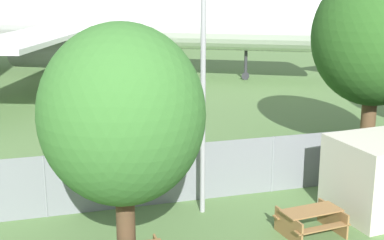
{
  "coord_description": "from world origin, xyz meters",
  "views": [
    {
      "loc": [
        -5.05,
        -6.15,
        7.03
      ],
      "look_at": [
        0.5,
        12.95,
        2.0
      ],
      "focal_mm": 50.0,
      "sensor_mm": 36.0,
      "label": 1
    }
  ],
  "objects_px": {
    "tree_near_hangar": "(122,115)",
    "airplane": "(106,19)",
    "picnic_bench_near_cabin": "(311,219)",
    "tree_behind_benches": "(375,38)"
  },
  "relations": [
    {
      "from": "airplane",
      "to": "tree_near_hangar",
      "type": "xyz_separation_m",
      "value": [
        -3.52,
        -30.47,
        -0.49
      ]
    },
    {
      "from": "tree_behind_benches",
      "to": "airplane",
      "type": "bearing_deg",
      "value": 107.8
    },
    {
      "from": "tree_near_hangar",
      "to": "tree_behind_benches",
      "type": "height_order",
      "value": "tree_behind_benches"
    },
    {
      "from": "tree_near_hangar",
      "to": "tree_behind_benches",
      "type": "xyz_separation_m",
      "value": [
        11.3,
        6.22,
        1.02
      ]
    },
    {
      "from": "tree_near_hangar",
      "to": "airplane",
      "type": "bearing_deg",
      "value": 83.42
    },
    {
      "from": "picnic_bench_near_cabin",
      "to": "airplane",
      "type": "bearing_deg",
      "value": 93.53
    },
    {
      "from": "airplane",
      "to": "tree_behind_benches",
      "type": "bearing_deg",
      "value": -43.28
    },
    {
      "from": "airplane",
      "to": "picnic_bench_near_cabin",
      "type": "xyz_separation_m",
      "value": [
        1.87,
        -30.36,
        -3.97
      ]
    },
    {
      "from": "picnic_bench_near_cabin",
      "to": "tree_near_hangar",
      "type": "distance_m",
      "value": 6.41
    },
    {
      "from": "airplane",
      "to": "tree_behind_benches",
      "type": "height_order",
      "value": "airplane"
    }
  ]
}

